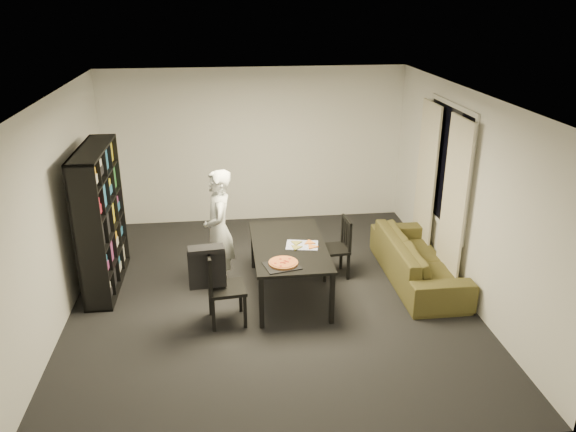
{
  "coord_description": "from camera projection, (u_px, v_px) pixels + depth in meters",
  "views": [
    {
      "loc": [
        -0.54,
        -6.41,
        3.68
      ],
      "look_at": [
        0.25,
        0.17,
        1.05
      ],
      "focal_mm": 35.0,
      "sensor_mm": 36.0,
      "label": 1
    }
  ],
  "objects": [
    {
      "name": "baking_tray",
      "position": [
        282.0,
        266.0,
        6.59
      ],
      "size": [
        0.46,
        0.4,
        0.01
      ],
      "primitive_type": "cube",
      "rotation": [
        0.0,
        0.0,
        0.23
      ],
      "color": "black",
      "rests_on": "dining_table"
    },
    {
      "name": "sofa",
      "position": [
        418.0,
        259.0,
        7.66
      ],
      "size": [
        0.81,
        2.06,
        0.6
      ],
      "primitive_type": "imported",
      "rotation": [
        0.0,
        0.0,
        1.57
      ],
      "color": "#42401A",
      "rests_on": "room"
    },
    {
      "name": "draped_jacket",
      "position": [
        207.0,
        266.0,
        6.45
      ],
      "size": [
        0.44,
        0.22,
        0.51
      ],
      "rotation": [
        0.0,
        0.0,
        1.67
      ],
      "color": "black",
      "rests_on": "chair_left"
    },
    {
      "name": "curtain_right",
      "position": [
        426.0,
        179.0,
        8.2
      ],
      "size": [
        0.03,
        0.7,
        2.25
      ],
      "primitive_type": "cube",
      "color": "beige",
      "rests_on": "room"
    },
    {
      "name": "bookshelf",
      "position": [
        101.0,
        219.0,
        7.29
      ],
      "size": [
        0.35,
        1.5,
        1.9
      ],
      "primitive_type": "cube",
      "color": "black",
      "rests_on": "room"
    },
    {
      "name": "room",
      "position": [
        269.0,
        203.0,
        6.85
      ],
      "size": [
        5.01,
        5.51,
        2.61
      ],
      "color": "black",
      "rests_on": "ground"
    },
    {
      "name": "kitchen_towel",
      "position": [
        302.0,
        245.0,
        7.14
      ],
      "size": [
        0.45,
        0.37,
        0.01
      ],
      "primitive_type": "cube",
      "rotation": [
        0.0,
        0.0,
        -0.19
      ],
      "color": "silver",
      "rests_on": "dining_table"
    },
    {
      "name": "chair_right",
      "position": [
        339.0,
        243.0,
        7.72
      ],
      "size": [
        0.42,
        0.42,
        0.84
      ],
      "rotation": [
        0.0,
        0.0,
        -1.48
      ],
      "color": "black",
      "rests_on": "room"
    },
    {
      "name": "curtain_left",
      "position": [
        454.0,
        204.0,
        7.24
      ],
      "size": [
        0.03,
        0.7,
        2.25
      ],
      "primitive_type": "cube",
      "color": "beige",
      "rests_on": "room"
    },
    {
      "name": "dining_table",
      "position": [
        289.0,
        249.0,
        7.19
      ],
      "size": [
        0.93,
        1.67,
        0.7
      ],
      "color": "black",
      "rests_on": "room"
    },
    {
      "name": "window_pane",
      "position": [
        448.0,
        166.0,
        7.6
      ],
      "size": [
        0.02,
        1.4,
        1.6
      ],
      "primitive_type": "cube",
      "color": "black",
      "rests_on": "room"
    },
    {
      "name": "pepperoni_pizza",
      "position": [
        283.0,
        263.0,
        6.62
      ],
      "size": [
        0.35,
        0.35,
        0.03
      ],
      "rotation": [
        0.0,
        0.0,
        0.11
      ],
      "color": "#A96031",
      "rests_on": "dining_table"
    },
    {
      "name": "window_frame",
      "position": [
        447.0,
        166.0,
        7.6
      ],
      "size": [
        0.03,
        1.52,
        1.72
      ],
      "primitive_type": "cube",
      "color": "white",
      "rests_on": "room"
    },
    {
      "name": "pizza_slices",
      "position": [
        303.0,
        245.0,
        7.12
      ],
      "size": [
        0.43,
        0.39,
        0.01
      ],
      "primitive_type": null,
      "rotation": [
        0.0,
        0.0,
        -0.24
      ],
      "color": "#C2803C",
      "rests_on": "dining_table"
    },
    {
      "name": "chair_left",
      "position": [
        219.0,
        283.0,
        6.56
      ],
      "size": [
        0.47,
        0.47,
        0.93
      ],
      "rotation": [
        0.0,
        0.0,
        1.67
      ],
      "color": "black",
      "rests_on": "room"
    },
    {
      "name": "person",
      "position": [
        219.0,
        230.0,
        7.31
      ],
      "size": [
        0.42,
        0.61,
        1.62
      ],
      "primitive_type": "imported",
      "rotation": [
        0.0,
        0.0,
        -1.52
      ],
      "color": "white",
      "rests_on": "room"
    }
  ]
}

